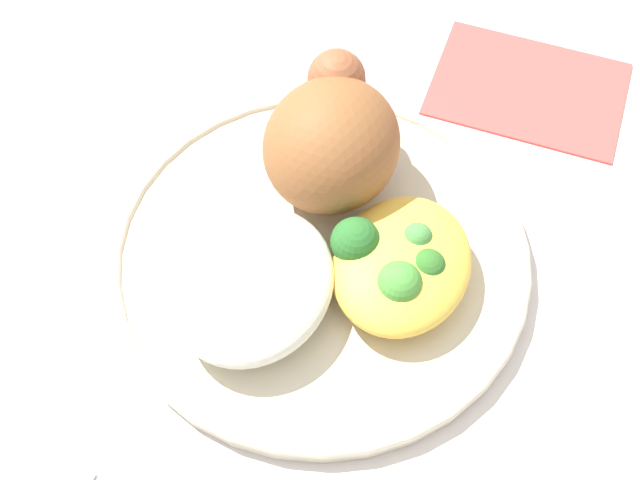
% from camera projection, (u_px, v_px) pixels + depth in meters
% --- Properties ---
extents(ground_plane, '(2.00, 2.00, 0.00)m').
position_uv_depth(ground_plane, '(320.00, 261.00, 0.50)').
color(ground_plane, silver).
extents(plate, '(0.26, 0.26, 0.01)m').
position_uv_depth(plate, '(320.00, 255.00, 0.50)').
color(plate, beige).
rests_on(plate, ground_plane).
extents(roasted_chicken, '(0.10, 0.08, 0.07)m').
position_uv_depth(roasted_chicken, '(332.00, 139.00, 0.49)').
color(roasted_chicken, brown).
rests_on(roasted_chicken, plate).
extents(rice_pile, '(0.11, 0.09, 0.03)m').
position_uv_depth(rice_pile, '(252.00, 284.00, 0.46)').
color(rice_pile, white).
rests_on(rice_pile, plate).
extents(mac_cheese_with_broccoli, '(0.10, 0.08, 0.04)m').
position_uv_depth(mac_cheese_with_broccoli, '(397.00, 267.00, 0.47)').
color(mac_cheese_with_broccoli, yellow).
rests_on(mac_cheese_with_broccoli, plate).
extents(napkin, '(0.10, 0.14, 0.00)m').
position_uv_depth(napkin, '(528.00, 88.00, 0.58)').
color(napkin, '#DB4C47').
rests_on(napkin, ground_plane).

